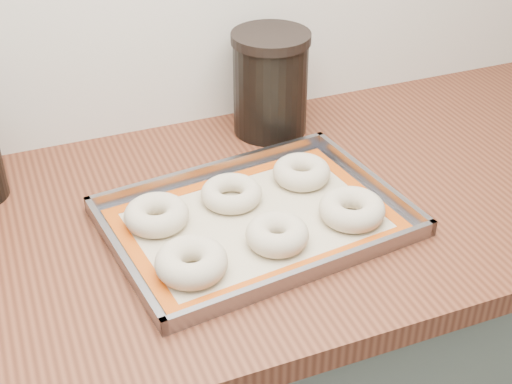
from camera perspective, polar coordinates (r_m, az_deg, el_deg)
name	(u,v)px	position (r m, az deg, el deg)	size (l,w,h in m)	color
countertop	(123,245)	(1.15, -10.63, -4.21)	(3.06, 0.68, 0.04)	brown
baking_tray	(256,220)	(1.14, 0.00, -2.23)	(0.50, 0.38, 0.03)	gray
baking_mat	(256,221)	(1.14, 0.00, -2.31)	(0.45, 0.34, 0.00)	#C6B793
bagel_front_left	(191,262)	(1.03, -5.19, -5.61)	(0.11, 0.11, 0.04)	beige
bagel_front_mid	(277,234)	(1.08, 1.71, -3.41)	(0.10, 0.10, 0.04)	beige
bagel_front_right	(352,209)	(1.14, 7.68, -1.38)	(0.11, 0.11, 0.04)	beige
bagel_back_left	(157,215)	(1.13, -7.96, -1.82)	(0.10, 0.10, 0.04)	beige
bagel_back_mid	(231,193)	(1.18, -1.98, -0.12)	(0.10, 0.10, 0.03)	beige
bagel_back_right	(302,172)	(1.23, 3.67, 1.61)	(0.10, 0.10, 0.04)	beige
canister_right	(270,83)	(1.36, 1.16, 8.72)	(0.15, 0.15, 0.20)	black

